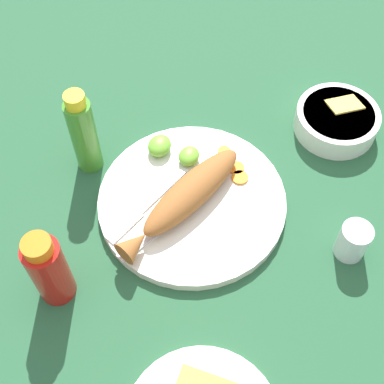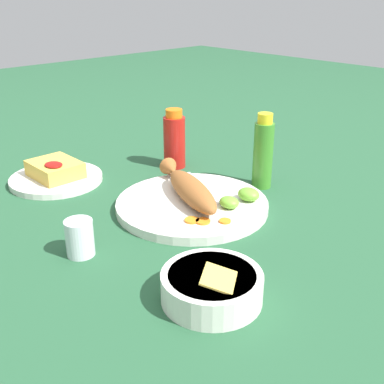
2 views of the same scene
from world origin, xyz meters
TOP-DOWN VIEW (x-y plane):
  - ground_plane at (0.00, 0.00)m, footprint 4.00×4.00m
  - main_plate at (0.00, 0.00)m, footprint 0.31×0.31m
  - fried_fish at (-0.02, 0.01)m, footprint 0.26×0.15m
  - fork_near at (-0.07, 0.03)m, footprint 0.17×0.10m
  - fork_far at (-0.05, 0.07)m, footprint 0.18×0.08m
  - carrot_slice_near at (0.08, -0.05)m, footprint 0.03×0.03m
  - carrot_slice_mid at (0.07, -0.06)m, footprint 0.03×0.03m
  - carrot_slice_far at (0.11, -0.02)m, footprint 0.02×0.02m
  - lime_wedge_main at (0.07, 0.03)m, footprint 0.04×0.04m
  - lime_wedge_side at (0.08, 0.09)m, footprint 0.05×0.04m
  - hot_sauce_bottle_red at (-0.21, 0.14)m, footprint 0.05×0.05m
  - hot_sauce_bottle_green at (0.02, 0.20)m, footprint 0.04×0.04m
  - salt_cup at (0.00, -0.26)m, footprint 0.05×0.05m
  - guacamole_bowl at (0.25, -0.19)m, footprint 0.15×0.15m

SIDE VIEW (x-z plane):
  - ground_plane at x=0.00m, z-range 0.00..0.00m
  - main_plate at x=0.00m, z-range 0.00..0.02m
  - fork_near at x=-0.07m, z-range 0.02..0.02m
  - fork_far at x=-0.05m, z-range 0.02..0.02m
  - carrot_slice_near at x=0.08m, z-range 0.02..0.02m
  - carrot_slice_mid at x=0.07m, z-range 0.02..0.02m
  - carrot_slice_far at x=0.11m, z-range 0.02..0.02m
  - guacamole_bowl at x=0.25m, z-range 0.00..0.05m
  - salt_cup at x=0.00m, z-range 0.00..0.06m
  - lime_wedge_main at x=0.07m, z-range 0.02..0.04m
  - lime_wedge_side at x=0.08m, z-range 0.02..0.04m
  - fried_fish at x=-0.02m, z-range 0.02..0.06m
  - hot_sauce_bottle_red at x=-0.21m, z-range 0.00..0.14m
  - hot_sauce_bottle_green at x=0.02m, z-range 0.00..0.17m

